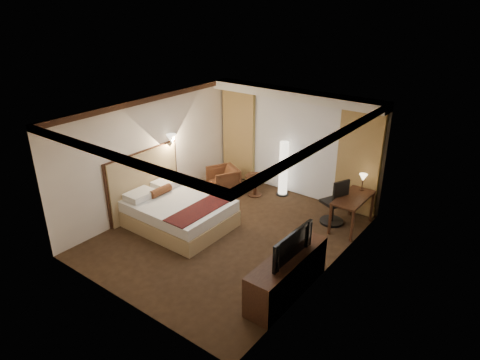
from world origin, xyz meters
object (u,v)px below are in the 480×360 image
Objects in this scene: desk at (352,212)px; dresser at (287,275)px; floor_lamp at (283,169)px; bed at (179,213)px; side_table at (255,185)px; television at (287,239)px; office_chair at (334,200)px; armchair at (223,178)px.

desk is 0.62× the size of dresser.
bed is at bearing -109.65° from floor_lamp.
side_table is 3.97m from television.
dresser is at bearing -55.43° from office_chair.
floor_lamp is 1.28× the size of television.
television is (3.09, -0.56, 0.75)m from bed.
television is (-0.03, 0.00, 0.70)m from dresser.
armchair is 1.59m from floor_lamp.
bed is at bearing 169.79° from dresser.
bed is 2.32m from side_table.
floor_lamp is at bearing -174.16° from office_chair.
desk is at bearing 31.47° from armchair.
armchair is 0.61× the size of desk.
television is at bearing -57.48° from floor_lamp.
armchair is at bearing -150.59° from floor_lamp.
side_table is at bearing -158.01° from office_chair.
side_table is at bearing 47.69° from armchair.
office_chair reaches higher than armchair.
armchair is 3.02m from office_chair.
dresser is (2.68, -2.84, 0.10)m from side_table.
desk is 1.07× the size of office_chair.
television is at bearing -10.31° from bed.
floor_lamp is at bearing 40.40° from side_table.
armchair is 0.86m from side_table.
office_chair is (1.66, -0.57, -0.16)m from floor_lamp.
armchair reaches higher than bed.
desk is at bearing -13.93° from floor_lamp.
side_table is 0.29× the size of dresser.
side_table is 0.49× the size of television.
armchair is 1.32× the size of side_table.
armchair is 3.44m from desk.
desk is at bearing 1.76° from television.
television reaches higher than side_table.
television reaches higher than bed.
dresser reaches higher than armchair.
armchair is at bearing 54.92° from television.
bed is 1.80× the size of desk.
desk is at bearing 91.03° from dresser.
bed is 1.91× the size of television.
desk is 2.87m from television.
floor_lamp is 2.18m from desk.
floor_lamp reaches higher than bed.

